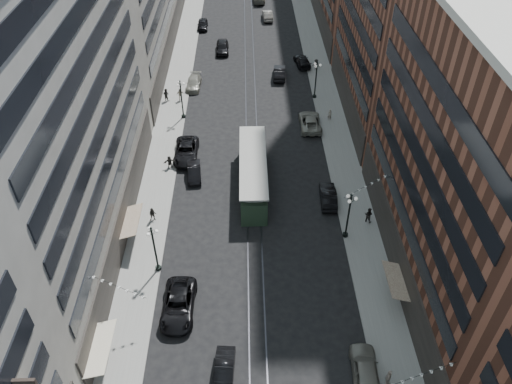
{
  "coord_description": "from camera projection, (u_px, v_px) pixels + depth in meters",
  "views": [
    {
      "loc": [
        -0.66,
        -3.44,
        36.35
      ],
      "look_at": [
        0.17,
        33.36,
        5.0
      ],
      "focal_mm": 35.0,
      "sensor_mm": 36.0,
      "label": 1
    }
  ],
  "objects": [
    {
      "name": "ground",
      "position": [
        251.0,
        99.0,
        71.87
      ],
      "size": [
        220.0,
        220.0,
        0.0
      ],
      "primitive_type": "plane",
      "color": "black",
      "rests_on": "ground"
    },
    {
      "name": "sidewalk_west",
      "position": [
        181.0,
        67.0,
        79.24
      ],
      "size": [
        4.0,
        180.0,
        0.15
      ],
      "primitive_type": "cube",
      "color": "gray",
      "rests_on": "ground"
    },
    {
      "name": "sidewalk_east",
      "position": [
        319.0,
        66.0,
        79.62
      ],
      "size": [
        4.0,
        180.0,
        0.15
      ],
      "primitive_type": "cube",
      "color": "gray",
      "rests_on": "ground"
    },
    {
      "name": "rail_west",
      "position": [
        245.0,
        67.0,
        79.46
      ],
      "size": [
        0.12,
        180.0,
        0.02
      ],
      "primitive_type": "cube",
      "color": "#2D2D33",
      "rests_on": "ground"
    },
    {
      "name": "rail_east",
      "position": [
        254.0,
        67.0,
        79.48
      ],
      "size": [
        0.12,
        180.0,
        0.02
      ],
      "primitive_type": "cube",
      "color": "#2D2D33",
      "rests_on": "ground"
    },
    {
      "name": "building_west_mid",
      "position": [
        52.0,
        116.0,
        41.95
      ],
      "size": [
        8.0,
        36.0,
        28.0
      ],
      "primitive_type": "cube",
      "color": "gray",
      "rests_on": "ground"
    },
    {
      "name": "building_east_mid",
      "position": [
        467.0,
        166.0,
        40.02
      ],
      "size": [
        8.0,
        30.0,
        24.0
      ],
      "primitive_type": "cube",
      "color": "brown",
      "rests_on": "ground"
    },
    {
      "name": "lamppost_sw_far",
      "position": [
        154.0,
        248.0,
        45.35
      ],
      "size": [
        1.03,
        1.14,
        5.52
      ],
      "color": "black",
      "rests_on": "sidewalk_west"
    },
    {
      "name": "lamppost_sw_mid",
      "position": [
        182.0,
        98.0,
        65.9
      ],
      "size": [
        1.03,
        1.14,
        5.52
      ],
      "color": "black",
      "rests_on": "sidewalk_west"
    },
    {
      "name": "lamppost_se_far",
      "position": [
        349.0,
        214.0,
        48.71
      ],
      "size": [
        1.03,
        1.14,
        5.52
      ],
      "color": "black",
      "rests_on": "sidewalk_east"
    },
    {
      "name": "lamppost_se_mid",
      "position": [
        316.0,
        79.0,
        70.02
      ],
      "size": [
        1.03,
        1.14,
        5.52
      ],
      "color": "black",
      "rests_on": "sidewalk_east"
    },
    {
      "name": "streetcar",
      "position": [
        253.0,
        174.0,
        55.75
      ],
      "size": [
        2.97,
        13.41,
        3.71
      ],
      "color": "#263C28",
      "rests_on": "ground"
    },
    {
      "name": "car_2",
      "position": [
        178.0,
        305.0,
        43.26
      ],
      "size": [
        2.92,
        6.07,
        1.67
      ],
      "primitive_type": "imported",
      "rotation": [
        0.0,
        0.0,
        -0.03
      ],
      "color": "black",
      "rests_on": "ground"
    },
    {
      "name": "car_4",
      "position": [
        365.0,
        371.0,
        38.47
      ],
      "size": [
        2.38,
        5.26,
        1.75
      ],
      "primitive_type": "imported",
      "rotation": [
        0.0,
        0.0,
        3.08
      ],
      "color": "gray",
      "rests_on": "ground"
    },
    {
      "name": "car_5",
      "position": [
        224.0,
        372.0,
        38.59
      ],
      "size": [
        1.76,
        4.39,
        1.42
      ],
      "primitive_type": "imported",
      "rotation": [
        0.0,
        0.0,
        -0.06
      ],
      "color": "black",
      "rests_on": "ground"
    },
    {
      "name": "pedestrian_2",
      "position": [
        153.0,
        214.0,
        51.87
      ],
      "size": [
        0.82,
        0.51,
        1.59
      ],
      "primitive_type": "imported",
      "rotation": [
        0.0,
        0.0,
        0.12
      ],
      "color": "black",
      "rests_on": "sidewalk_west"
    },
    {
      "name": "pedestrian_4",
      "position": [
        388.0,
        378.0,
        37.88
      ],
      "size": [
        0.83,
        1.13,
        1.76
      ],
      "primitive_type": "imported",
      "rotation": [
        0.0,
        0.0,
        1.17
      ],
      "color": "#B5A596",
      "rests_on": "sidewalk_east"
    },
    {
      "name": "car_7",
      "position": [
        186.0,
        151.0,
        60.57
      ],
      "size": [
        2.85,
        6.1,
        1.69
      ],
      "primitive_type": "imported",
      "rotation": [
        0.0,
        0.0,
        0.01
      ],
      "color": "black",
      "rests_on": "ground"
    },
    {
      "name": "car_8",
      "position": [
        194.0,
        83.0,
        73.98
      ],
      "size": [
        2.29,
        5.04,
        1.43
      ],
      "primitive_type": "imported",
      "rotation": [
        0.0,
        0.0,
        -0.06
      ],
      "color": "gray",
      "rests_on": "ground"
    },
    {
      "name": "car_9",
      "position": [
        203.0,
        24.0,
        90.78
      ],
      "size": [
        1.86,
        4.51,
        1.53
      ],
      "primitive_type": "imported",
      "rotation": [
        0.0,
        0.0,
        0.01
      ],
      "color": "black",
      "rests_on": "ground"
    },
    {
      "name": "car_10",
      "position": [
        328.0,
        196.0,
        54.35
      ],
      "size": [
        1.83,
        4.78,
        1.56
      ],
      "primitive_type": "imported",
      "rotation": [
        0.0,
        0.0,
        3.1
      ],
      "color": "black",
      "rests_on": "ground"
    },
    {
      "name": "car_11",
      "position": [
        310.0,
        122.0,
        65.73
      ],
      "size": [
        2.68,
        5.8,
        1.61
      ],
      "primitive_type": "imported",
      "rotation": [
        0.0,
        0.0,
        3.14
      ],
      "color": "gray",
      "rests_on": "ground"
    },
    {
      "name": "car_12",
      "position": [
        302.0,
        61.0,
        79.51
      ],
      "size": [
        2.73,
        5.29,
        1.47
      ],
      "primitive_type": "imported",
      "rotation": [
        0.0,
        0.0,
        3.28
      ],
      "color": "black",
      "rests_on": "ground"
    },
    {
      "name": "car_13",
      "position": [
        222.0,
        47.0,
        83.13
      ],
      "size": [
        2.18,
        5.2,
        1.76
      ],
      "primitive_type": "imported",
      "rotation": [
        0.0,
        0.0,
        0.02
      ],
      "color": "black",
      "rests_on": "ground"
    },
    {
      "name": "car_14",
      "position": [
        268.0,
        15.0,
        94.05
      ],
      "size": [
        1.99,
        4.96,
        1.6
      ],
      "primitive_type": "imported",
      "rotation": [
        0.0,
        0.0,
        3.2
      ],
      "color": "slate",
      "rests_on": "ground"
    },
    {
      "name": "pedestrian_5",
      "position": [
        170.0,
        162.0,
        58.83
      ],
      "size": [
        1.47,
        0.7,
        1.53
      ],
      "primitive_type": "imported",
      "rotation": [
        0.0,
        0.0,
        0.21
      ],
      "color": "black",
      "rests_on": "sidewalk_west"
    },
    {
      "name": "pedestrian_6",
      "position": [
        180.0,
        94.0,
        70.73
      ],
      "size": [
        1.14,
        0.74,
        1.8
      ],
      "primitive_type": "imported",
      "rotation": [
        0.0,
        0.0,
        3.41
      ],
      "color": "#A19886",
      "rests_on": "sidewalk_west"
    },
    {
      "name": "pedestrian_7",
      "position": [
        368.0,
        215.0,
        51.68
      ],
      "size": [
        0.99,
        0.87,
        1.79
      ],
      "primitive_type": "imported",
      "rotation": [
        0.0,
        0.0,
        2.58
      ],
      "color": "black",
      "rests_on": "sidewalk_east"
    },
    {
      "name": "pedestrian_8",
      "position": [
        330.0,
        115.0,
        66.78
      ],
      "size": [
        0.65,
        0.48,
        1.61
      ],
      "primitive_type": "imported",
      "rotation": [
        0.0,
        0.0,
        3.32
      ],
      "color": "#A19785",
      "rests_on": "sidewalk_east"
    },
    {
      "name": "pedestrian_9",
      "position": [
        316.0,
        64.0,
        77.95
      ],
      "size": [
        1.2,
        0.76,
        1.72
      ],
      "primitive_type": "imported",
      "rotation": [
        0.0,
        0.0,
        -0.29
      ],
      "color": "black",
      "rests_on": "sidewalk_east"
    },
    {
      "name": "car_extra_0",
      "position": [
        279.0,
        73.0,
        76.3
      ],
      "size": [
        2.1,
        5.11,
        1.65
      ],
      "primitive_type": "imported",
      "rotation": [
        0.0,
        0.0,
        3.07
      ],
      "color": "black",
      "rests_on": "ground"
    },
    {
      "name": "car_extra_1",
      "position": [
        194.0,
        172.0,
        57.71
      ],
      "size": [
        1.92,
        4.4,
        1.41
      ],
      "primitive_type": "imported",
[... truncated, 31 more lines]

